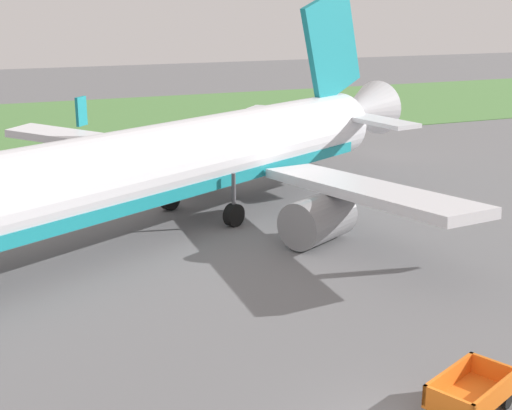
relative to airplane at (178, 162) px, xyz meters
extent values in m
cube|color=#518442|center=(-0.14, 33.53, -3.02)|extent=(220.00, 28.00, 0.06)
cylinder|color=silver|center=(-0.91, -0.48, 0.10)|extent=(28.31, 17.16, 3.70)
cube|color=teal|center=(-0.91, -0.48, -0.92)|extent=(25.56, 15.61, 0.56)
cone|color=silver|center=(14.29, 7.46, 0.60)|extent=(5.62, 5.20, 3.52)
cube|color=silver|center=(6.61, -5.97, -0.57)|extent=(3.85, 13.19, 1.35)
cylinder|color=gray|center=(4.79, -5.16, -1.92)|extent=(3.81, 3.34, 2.10)
cube|color=silver|center=(-1.12, 8.83, -0.57)|extent=(11.58, 10.41, 1.35)
cube|color=teal|center=(-1.80, 15.81, 0.38)|extent=(0.87, 0.97, 1.90)
cylinder|color=gray|center=(-1.49, 6.88, -1.92)|extent=(3.81, 3.34, 2.10)
cube|color=teal|center=(11.32, 5.91, 4.85)|extent=(5.47, 3.08, 6.88)
cube|color=silver|center=(12.98, 3.16, 0.70)|extent=(2.64, 5.43, 0.24)
cube|color=silver|center=(10.02, 8.84, 0.70)|extent=(4.97, 4.93, 0.24)
cylinder|color=#4C4C51|center=(2.32, -1.27, -1.48)|extent=(0.20, 0.20, 2.04)
cylinder|color=black|center=(2.32, -1.27, -2.50)|extent=(1.18, 0.91, 1.10)
cylinder|color=#4C4C51|center=(0.28, 2.63, -1.48)|extent=(0.20, 0.20, 2.04)
cylinder|color=black|center=(0.28, 2.63, -2.50)|extent=(1.18, 0.91, 1.10)
cube|color=orange|center=(2.11, -18.82, -2.57)|extent=(2.85, 2.28, 0.08)
cube|color=orange|center=(2.37, -19.42, -2.26)|extent=(2.33, 1.09, 0.55)
cube|color=orange|center=(1.85, -18.22, -2.26)|extent=(2.33, 1.09, 0.55)
cube|color=orange|center=(1.01, -19.30, -2.26)|extent=(0.65, 1.32, 0.55)
cube|color=orange|center=(3.21, -18.34, -2.26)|extent=(0.65, 1.32, 0.55)
cylinder|color=black|center=(3.19, -18.96, -2.83)|extent=(0.47, 0.32, 0.44)
cylinder|color=black|center=(2.75, -17.93, -2.83)|extent=(0.47, 0.32, 0.44)
camera|label=1|loc=(-9.40, -31.81, 7.27)|focal=50.20mm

